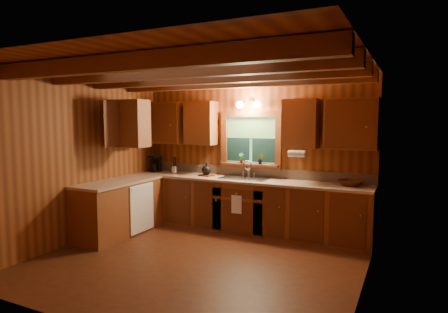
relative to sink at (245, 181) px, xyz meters
name	(u,v)px	position (x,y,z in m)	size (l,w,h in m)	color
room	(197,165)	(0.00, -1.60, 0.44)	(4.20, 4.20, 4.20)	#4B2412
ceiling_beams	(197,74)	(0.00, -1.60, 1.63)	(4.20, 2.54, 0.18)	brown
base_cabinets	(210,207)	(-0.49, -0.32, -0.43)	(4.20, 2.22, 0.86)	brown
countertop	(211,180)	(-0.48, -0.31, 0.02)	(4.20, 2.24, 0.04)	tan
backsplash	(251,172)	(0.00, 0.28, 0.12)	(4.20, 0.02, 0.16)	tan
dishwasher_panel	(142,208)	(-1.47, -0.92, -0.43)	(0.02, 0.60, 0.80)	white
upper_cabinets	(210,123)	(-0.56, -0.18, 0.98)	(4.19, 1.77, 0.78)	brown
window	(251,141)	(0.00, 0.26, 0.67)	(1.12, 0.08, 1.00)	brown
window_sill	(250,165)	(0.00, 0.22, 0.26)	(1.06, 0.14, 0.04)	brown
wall_sconce	(248,104)	(0.00, 0.14, 1.31)	(0.45, 0.21, 0.17)	black
paper_towel_roll	(297,154)	(0.92, -0.07, 0.51)	(0.11, 0.11, 0.27)	white
dish_towel	(236,204)	(0.00, -0.34, -0.34)	(0.18, 0.01, 0.30)	white
sink	(245,181)	(0.00, 0.00, 0.00)	(0.82, 0.48, 0.43)	silver
coffee_maker	(156,164)	(-1.91, 0.08, 0.20)	(0.18, 0.22, 0.31)	black
utensil_crock	(174,169)	(-1.44, 0.02, 0.12)	(0.11, 0.11, 0.32)	silver
cutting_board	(206,175)	(-0.74, -0.01, 0.06)	(0.25, 0.18, 0.02)	#502511
teakettle	(206,170)	(-0.74, -0.01, 0.15)	(0.17, 0.17, 0.21)	black
wicker_basket	(351,183)	(1.73, 0.05, 0.09)	(0.36, 0.36, 0.09)	#48230C
potted_plant_left	(241,158)	(-0.15, 0.19, 0.38)	(0.10, 0.07, 0.19)	#502511
potted_plant_right	(261,159)	(0.21, 0.20, 0.37)	(0.10, 0.08, 0.17)	#502511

